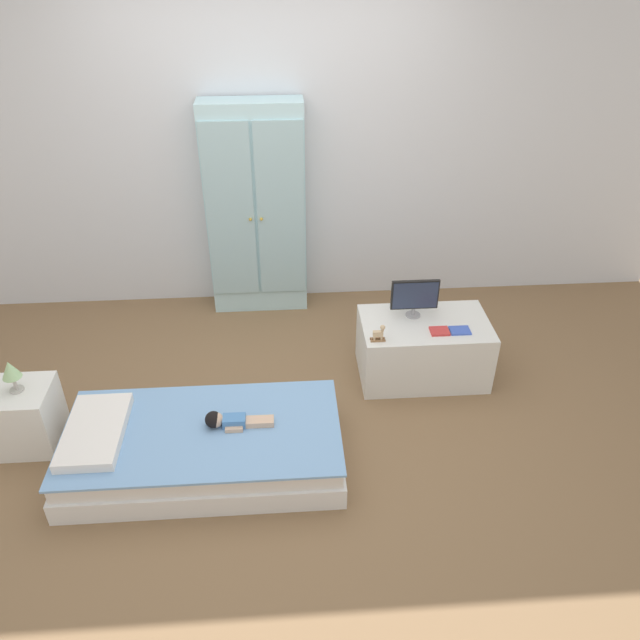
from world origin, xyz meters
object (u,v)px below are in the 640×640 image
at_px(bed, 204,447).
at_px(table_lamp, 10,371).
at_px(wardrobe, 256,211).
at_px(book_red, 440,331).
at_px(rocking_horse_toy, 379,333).
at_px(tv_monitor, 415,296).
at_px(book_blue, 460,330).
at_px(nightstand, 26,417).
at_px(doll, 226,420).
at_px(tv_stand, 423,348).

relative_size(bed, table_lamp, 7.65).
bearing_deg(wardrobe, book_red, -43.34).
bearing_deg(rocking_horse_toy, table_lamp, -171.61).
relative_size(tv_monitor, book_blue, 2.41).
bearing_deg(book_red, wardrobe, 136.66).
bearing_deg(nightstand, book_blue, 8.08).
relative_size(tv_monitor, rocking_horse_toy, 2.75).
bearing_deg(book_blue, book_red, 180.00).
bearing_deg(table_lamp, book_red, 8.49).
height_order(wardrobe, book_blue, wardrobe).
height_order(rocking_horse_toy, book_blue, rocking_horse_toy).
height_order(table_lamp, wardrobe, wardrobe).
relative_size(doll, tv_stand, 0.45).
height_order(nightstand, tv_stand, tv_stand).
xyz_separation_m(tv_stand, rocking_horse_toy, (-0.34, -0.18, 0.27)).
distance_m(wardrobe, book_blue, 1.78).
bearing_deg(book_blue, wardrobe, 139.71).
xyz_separation_m(bed, table_lamp, (-1.07, 0.25, 0.42)).
bearing_deg(table_lamp, book_blue, 8.08).
bearing_deg(doll, bed, -168.47).
distance_m(bed, table_lamp, 1.17).
bearing_deg(book_red, table_lamp, -171.51).
height_order(tv_stand, book_blue, book_blue).
relative_size(nightstand, book_red, 3.30).
distance_m(tv_monitor, book_red, 0.29).
bearing_deg(tv_stand, wardrobe, 138.20).
height_order(doll, book_blue, book_blue).
relative_size(bed, doll, 4.05).
bearing_deg(book_red, rocking_horse_toy, -170.93).
height_order(doll, rocking_horse_toy, rocking_horse_toy).
distance_m(bed, book_blue, 1.78).
height_order(bed, table_lamp, table_lamp).
relative_size(nightstand, tv_monitor, 1.27).
xyz_separation_m(table_lamp, tv_monitor, (2.43, 0.59, 0.04)).
xyz_separation_m(nightstand, wardrobe, (1.38, 1.50, 0.62)).
bearing_deg(bed, table_lamp, 166.89).
height_order(nightstand, rocking_horse_toy, rocking_horse_toy).
xyz_separation_m(bed, nightstand, (-1.07, 0.25, 0.07)).
bearing_deg(doll, book_blue, 21.98).
relative_size(bed, wardrobe, 0.96).
height_order(table_lamp, tv_monitor, tv_monitor).
xyz_separation_m(nightstand, book_blue, (2.70, 0.38, 0.23)).
bearing_deg(tv_monitor, table_lamp, -166.39).
distance_m(nightstand, tv_stand, 2.55).
xyz_separation_m(bed, book_blue, (1.63, 0.63, 0.31)).
bearing_deg(rocking_horse_toy, nightstand, -171.61).
distance_m(tv_stand, rocking_horse_toy, 0.47).
xyz_separation_m(bed, book_red, (1.50, 0.63, 0.31)).
bearing_deg(wardrobe, doll, -95.65).
distance_m(table_lamp, book_red, 2.60).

